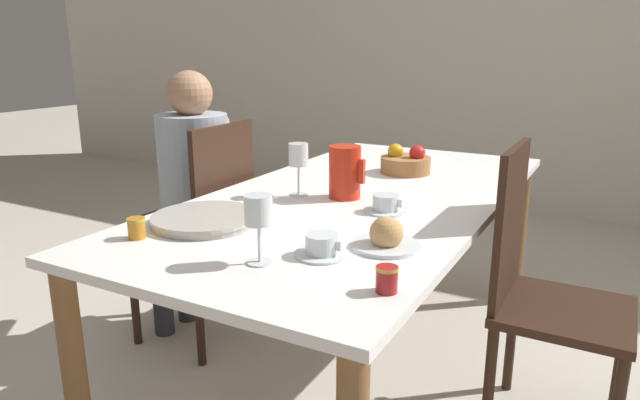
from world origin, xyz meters
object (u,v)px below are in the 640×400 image
object	(u,v)px
wine_glass_water	(298,157)
wine_glass_juice	(258,214)
jam_jar_amber	(136,227)
fruit_bowl	(406,163)
person_seated	(189,184)
red_pitcher	(345,172)
teacup_near_person	(322,247)
jam_jar_red	(387,278)
chair_person_side	(205,231)
bread_plate	(386,237)
serving_tray	(206,219)
teacup_across	(386,205)
chair_opposite	(541,288)

from	to	relation	value
wine_glass_water	wine_glass_juice	world-z (taller)	wine_glass_water
jam_jar_amber	fruit_bowl	xyz separation A→B (m)	(0.38, 1.21, 0.01)
person_seated	jam_jar_amber	bearing A→B (deg)	-149.07
red_pitcher	teacup_near_person	xyz separation A→B (m)	(0.21, -0.57, -0.07)
jam_jar_red	fruit_bowl	xyz separation A→B (m)	(-0.41, 1.21, 0.01)
chair_person_side	bread_plate	xyz separation A→B (m)	(1.00, -0.41, 0.26)
wine_glass_juice	bread_plate	xyz separation A→B (m)	(0.24, 0.27, -0.10)
wine_glass_juice	serving_tray	distance (m)	0.41
bread_plate	fruit_bowl	xyz separation A→B (m)	(-0.29, 0.94, 0.01)
jam_jar_amber	teacup_across	bearing A→B (deg)	48.67
teacup_across	serving_tray	world-z (taller)	teacup_across
chair_opposite	bread_plate	bearing A→B (deg)	-37.93
serving_tray	jam_jar_red	world-z (taller)	jam_jar_red
jam_jar_amber	jam_jar_red	world-z (taller)	same
person_seated	serving_tray	xyz separation A→B (m)	(0.51, -0.50, 0.05)
fruit_bowl	jam_jar_red	bearing A→B (deg)	-71.43
serving_tray	bread_plate	distance (m)	0.59
chair_opposite	chair_person_side	bearing A→B (deg)	-87.24
serving_tray	jam_jar_amber	bearing A→B (deg)	-112.41
jam_jar_red	fruit_bowl	distance (m)	1.28
chair_person_side	fruit_bowl	size ratio (longest dim) A/B	4.50
chair_opposite	teacup_across	distance (m)	0.58
wine_glass_water	wine_glass_juice	xyz separation A→B (m)	(0.26, -0.64, -0.01)
person_seated	jam_jar_amber	distance (m)	0.83
chair_person_side	chair_opposite	xyz separation A→B (m)	(1.37, 0.07, 0.00)
fruit_bowl	bread_plate	bearing A→B (deg)	-72.64
person_seated	red_pitcher	world-z (taller)	person_seated
jam_jar_red	chair_opposite	bearing A→B (deg)	71.24
serving_tray	fruit_bowl	xyz separation A→B (m)	(0.29, 1.01, 0.03)
red_pitcher	wine_glass_water	xyz separation A→B (m)	(-0.17, -0.05, 0.05)
teacup_across	fruit_bowl	size ratio (longest dim) A/B	0.69
person_seated	teacup_across	size ratio (longest dim) A/B	7.89
red_pitcher	teacup_near_person	world-z (taller)	red_pitcher
wine_glass_water	teacup_near_person	distance (m)	0.65
red_pitcher	wine_glass_juice	bearing A→B (deg)	-82.00
chair_person_side	teacup_near_person	distance (m)	1.06
wine_glass_water	teacup_across	world-z (taller)	wine_glass_water
wine_glass_water	serving_tray	xyz separation A→B (m)	(-0.08, -0.44, -0.13)
person_seated	chair_person_side	bearing A→B (deg)	-105.46
chair_person_side	red_pitcher	bearing A→B (deg)	-88.17
fruit_bowl	wine_glass_juice	bearing A→B (deg)	-87.66
chair_person_side	wine_glass_water	distance (m)	0.62
red_pitcher	bread_plate	bearing A→B (deg)	-51.38
serving_tray	chair_opposite	bearing A→B (deg)	29.58
wine_glass_juice	jam_jar_amber	xyz separation A→B (m)	(-0.43, -0.01, -0.10)
wine_glass_water	bread_plate	bearing A→B (deg)	-36.37
bread_plate	fruit_bowl	world-z (taller)	fruit_bowl
chair_opposite	red_pitcher	world-z (taller)	chair_opposite
teacup_across	jam_jar_amber	bearing A→B (deg)	-131.33
wine_glass_water	fruit_bowl	size ratio (longest dim) A/B	0.91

